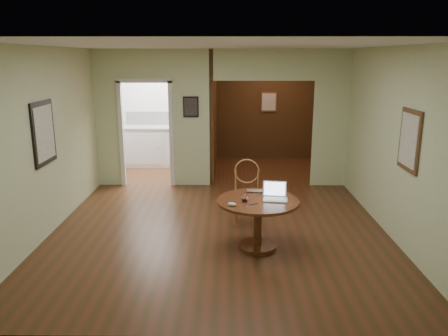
{
  "coord_description": "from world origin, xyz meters",
  "views": [
    {
      "loc": [
        0.14,
        -6.07,
        2.54
      ],
      "look_at": [
        0.08,
        -0.2,
        1.05
      ],
      "focal_mm": 35.0,
      "sensor_mm": 36.0,
      "label": 1
    }
  ],
  "objects_px": {
    "open_laptop": "(275,194)",
    "dining_table": "(258,212)",
    "closed_laptop": "(257,192)",
    "chair": "(246,189)"
  },
  "relations": [
    {
      "from": "open_laptop",
      "to": "dining_table",
      "type": "bearing_deg",
      "value": -159.31
    },
    {
      "from": "dining_table",
      "to": "open_laptop",
      "type": "relative_size",
      "value": 3.18
    },
    {
      "from": "closed_laptop",
      "to": "open_laptop",
      "type": "bearing_deg",
      "value": -43.81
    },
    {
      "from": "dining_table",
      "to": "open_laptop",
      "type": "distance_m",
      "value": 0.34
    },
    {
      "from": "dining_table",
      "to": "closed_laptop",
      "type": "relative_size",
      "value": 3.73
    },
    {
      "from": "chair",
      "to": "open_laptop",
      "type": "distance_m",
      "value": 0.94
    },
    {
      "from": "chair",
      "to": "open_laptop",
      "type": "height_order",
      "value": "chair"
    },
    {
      "from": "dining_table",
      "to": "closed_laptop",
      "type": "xyz_separation_m",
      "value": [
        0.01,
        0.31,
        0.19
      ]
    },
    {
      "from": "dining_table",
      "to": "closed_laptop",
      "type": "height_order",
      "value": "closed_laptop"
    },
    {
      "from": "dining_table",
      "to": "chair",
      "type": "distance_m",
      "value": 0.92
    }
  ]
}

